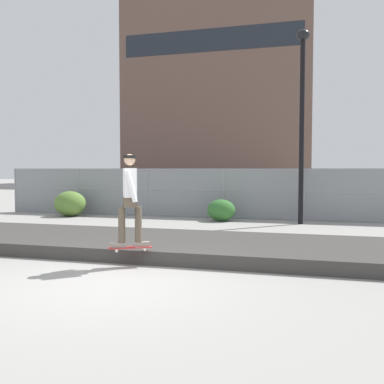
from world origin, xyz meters
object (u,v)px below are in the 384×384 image
object	(u,v)px
street_lamp	(302,103)
parked_car_near	(112,191)
skateboard	(130,248)
shrub_center	(221,210)
parked_car_mid	(268,193)
skater	(130,195)
shrub_left	(70,204)

from	to	relation	value
street_lamp	parked_car_near	world-z (taller)	street_lamp
street_lamp	skateboard	bearing A→B (deg)	-111.98
skateboard	shrub_center	bearing A→B (deg)	88.14
parked_car_near	parked_car_mid	xyz separation A→B (m)	(6.90, 0.45, 0.00)
shrub_center	parked_car_near	bearing A→B (deg)	152.59
skater	shrub_center	xyz separation A→B (m)	(0.24, 7.40, -0.97)
parked_car_mid	parked_car_near	bearing A→B (deg)	-176.24
street_lamp	shrub_center	distance (m)	4.52
parked_car_mid	shrub_center	distance (m)	3.63
parked_car_mid	shrub_left	distance (m)	8.02
parked_car_mid	shrub_center	bearing A→B (deg)	-111.43
parked_car_near	parked_car_mid	world-z (taller)	same
parked_car_near	street_lamp	bearing A→B (deg)	-19.79
skateboard	parked_car_near	bearing A→B (deg)	117.44
skater	shrub_left	world-z (taller)	skater
shrub_left	street_lamp	bearing A→B (deg)	-0.50
skateboard	shrub_left	xyz separation A→B (m)	(-5.72, 7.38, 0.13)
parked_car_near	skater	bearing A→B (deg)	-62.56
skateboard	shrub_left	bearing A→B (deg)	127.78
skater	shrub_center	world-z (taller)	skater
street_lamp	parked_car_mid	xyz separation A→B (m)	(-1.40, 3.44, -3.16)
skateboard	shrub_left	distance (m)	9.34
skateboard	street_lamp	distance (m)	8.68
parked_car_near	shrub_left	xyz separation A→B (m)	(-0.38, -2.91, -0.35)
parked_car_near	skateboard	bearing A→B (deg)	-62.56
parked_car_mid	skateboard	bearing A→B (deg)	-98.24
parked_car_near	parked_car_mid	distance (m)	6.91
skateboard	shrub_left	size ratio (longest dim) A/B	0.63
street_lamp	shrub_left	bearing A→B (deg)	179.50
street_lamp	shrub_center	bearing A→B (deg)	178.14
parked_car_near	parked_car_mid	bearing A→B (deg)	3.76
parked_car_mid	skater	bearing A→B (deg)	-98.24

